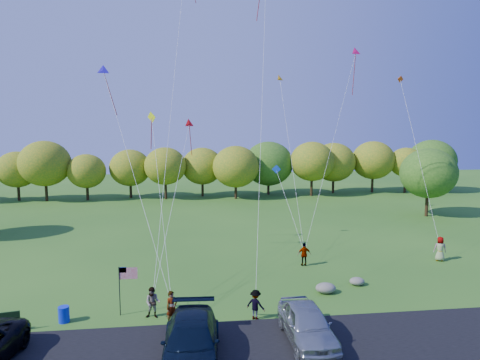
# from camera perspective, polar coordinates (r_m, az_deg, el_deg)

# --- Properties ---
(ground) EXTENTS (140.00, 140.00, 0.00)m
(ground) POSITION_cam_1_polar(r_m,az_deg,el_deg) (23.44, -1.68, -17.37)
(ground) COLOR #2B5D1A
(ground) RESTS_ON ground
(asphalt_lane) EXTENTS (44.00, 6.00, 0.06)m
(asphalt_lane) POSITION_cam_1_polar(r_m,az_deg,el_deg) (19.87, -0.52, -22.03)
(asphalt_lane) COLOR black
(asphalt_lane) RESTS_ON ground
(treeline) EXTENTS (76.65, 27.47, 8.43)m
(treeline) POSITION_cam_1_polar(r_m,az_deg,el_deg) (57.84, -4.99, 2.12)
(treeline) COLOR #342513
(treeline) RESTS_ON ground
(minivan_navy) EXTENTS (2.67, 5.90, 1.67)m
(minivan_navy) POSITION_cam_1_polar(r_m,az_deg,el_deg) (18.93, -6.55, -20.66)
(minivan_navy) COLOR black
(minivan_navy) RESTS_ON asphalt_lane
(minivan_silver) EXTENTS (2.01, 4.86, 1.65)m
(minivan_silver) POSITION_cam_1_polar(r_m,az_deg,el_deg) (20.54, 8.92, -18.42)
(minivan_silver) COLOR #969CA0
(minivan_silver) RESTS_ON asphalt_lane
(flyer_a) EXTENTS (0.73, 0.64, 1.67)m
(flyer_a) POSITION_cam_1_polar(r_m,az_deg,el_deg) (22.31, -9.08, -16.43)
(flyer_a) COLOR #4C4C59
(flyer_a) RESTS_ON ground
(flyer_b) EXTENTS (0.87, 0.73, 1.61)m
(flyer_b) POSITION_cam_1_polar(r_m,az_deg,el_deg) (23.10, -11.55, -15.72)
(flyer_b) COLOR #4C4C59
(flyer_b) RESTS_ON ground
(flyer_c) EXTENTS (1.14, 1.03, 1.53)m
(flyer_c) POSITION_cam_1_polar(r_m,az_deg,el_deg) (22.56, 2.09, -16.26)
(flyer_c) COLOR #4C4C59
(flyer_c) RESTS_ON ground
(flyer_d) EXTENTS (0.97, 0.42, 1.64)m
(flyer_d) POSITION_cam_1_polar(r_m,az_deg,el_deg) (30.81, 8.57, -9.78)
(flyer_d) COLOR #4C4C59
(flyer_d) RESTS_ON ground
(flyer_e) EXTENTS (1.00, 0.80, 1.79)m
(flyer_e) POSITION_cam_1_polar(r_m,az_deg,el_deg) (34.74, 25.13, -8.31)
(flyer_e) COLOR #4C4C59
(flyer_e) RESTS_ON ground
(trash_barrel) EXTENTS (0.53, 0.53, 0.80)m
(trash_barrel) POSITION_cam_1_polar(r_m,az_deg,el_deg) (24.05, -22.43, -16.23)
(trash_barrel) COLOR #0E25D4
(trash_barrel) RESTS_ON ground
(flag_assembly) EXTENTS (0.96, 0.62, 2.59)m
(flag_assembly) POSITION_cam_1_polar(r_m,az_deg,el_deg) (23.33, -15.10, -12.58)
(flag_assembly) COLOR black
(flag_assembly) RESTS_ON ground
(boulder_near) EXTENTS (1.20, 0.94, 0.60)m
(boulder_near) POSITION_cam_1_polar(r_m,az_deg,el_deg) (26.40, 11.35, -13.94)
(boulder_near) COLOR gray
(boulder_near) RESTS_ON ground
(boulder_far) EXTENTS (0.93, 0.77, 0.48)m
(boulder_far) POSITION_cam_1_polar(r_m,az_deg,el_deg) (28.06, 15.33, -12.89)
(boulder_far) COLOR gray
(boulder_far) RESTS_ON ground
(kites_aloft) EXTENTS (24.68, 10.10, 20.72)m
(kites_aloft) POSITION_cam_1_polar(r_m,az_deg,el_deg) (37.15, -1.04, 20.24)
(kites_aloft) COLOR #F21A58
(kites_aloft) RESTS_ON ground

